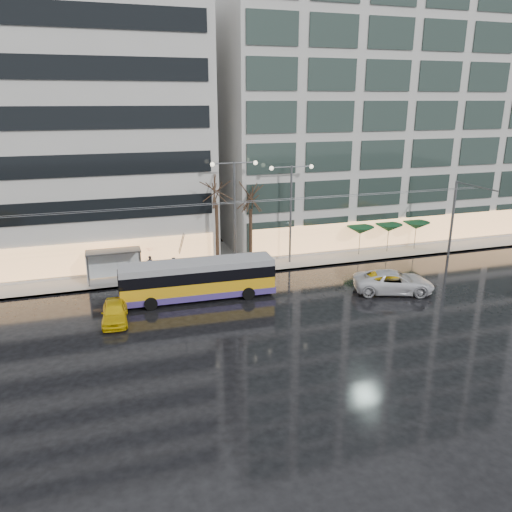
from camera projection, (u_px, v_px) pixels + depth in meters
name	position (u px, v px, depth m)	size (l,w,h in m)	color
ground	(250.00, 323.00, 32.59)	(140.00, 140.00, 0.00)	black
sidewalk	(226.00, 257.00, 45.88)	(80.00, 10.00, 0.15)	gray
kerb	(241.00, 274.00, 41.37)	(80.00, 0.10, 0.15)	slate
building_left	(2.00, 134.00, 41.91)	(34.00, 14.00, 22.00)	#AEABA6
building_right	(371.00, 113.00, 51.55)	(32.00, 14.00, 25.00)	#AEABA6
trolleybus	(198.00, 281.00, 36.15)	(11.21, 4.51, 5.17)	orange
catenary	(232.00, 230.00, 38.82)	(42.24, 5.12, 7.00)	#595B60
bus_shelter	(109.00, 259.00, 39.31)	(4.20, 1.60, 2.51)	#595B60
street_lamp_near	(235.00, 200.00, 41.19)	(3.96, 0.36, 9.03)	#595B60
street_lamp_far	(291.00, 200.00, 42.71)	(3.96, 0.36, 8.53)	#595B60
tree_a	(216.00, 188.00, 40.61)	(3.20, 3.20, 8.40)	black
tree_b	(251.00, 194.00, 41.86)	(3.20, 3.20, 7.70)	black
parasol_a	(360.00, 230.00, 45.89)	(2.50, 2.50, 2.65)	#595B60
parasol_b	(389.00, 228.00, 46.76)	(2.50, 2.50, 2.65)	#595B60
parasol_c	(416.00, 226.00, 47.62)	(2.50, 2.50, 2.65)	#595B60
taxi_a	(115.00, 312.00, 32.58)	(1.61, 4.00, 1.36)	#DAB50B
taxi_b	(387.00, 281.00, 38.15)	(1.43, 4.10, 1.35)	yellow
sedan_silver	(393.00, 282.00, 37.56)	(2.74, 5.93, 1.65)	silver
pedestrian_a	(149.00, 256.00, 41.00)	(0.99, 1.00, 2.19)	black
pedestrian_b	(173.00, 267.00, 40.42)	(0.83, 0.66, 1.64)	black
pedestrian_c	(116.00, 262.00, 40.77)	(1.04, 0.82, 2.11)	black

